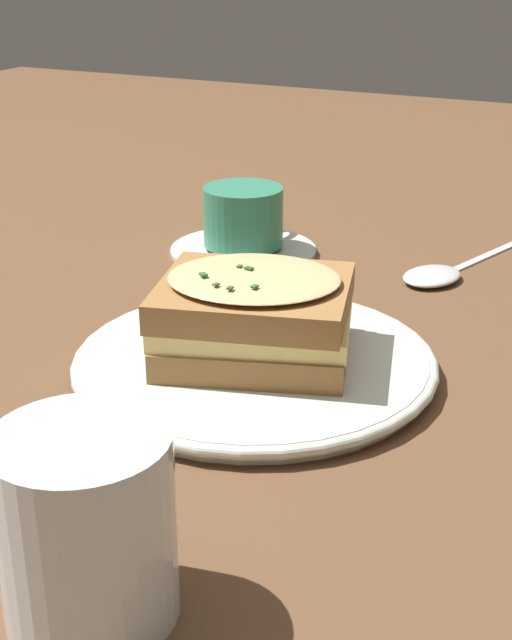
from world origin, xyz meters
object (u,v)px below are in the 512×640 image
at_px(sandwich, 253,315).
at_px(spoon, 438,274).
at_px(dinner_plate, 256,362).
at_px(teacup_with_saucer, 244,225).
at_px(water_glass, 87,527).

distance_m(sandwich, spoon, 0.25).
xyz_separation_m(dinner_plate, teacup_with_saucer, (0.13, -0.23, 0.02)).
height_order(sandwich, spoon, sandwich).
xyz_separation_m(dinner_plate, spoon, (-0.06, -0.24, -0.00)).
bearing_deg(sandwich, water_glass, 99.62).
distance_m(sandwich, water_glass, 0.25).
distance_m(teacup_with_saucer, spoon, 0.19).
height_order(dinner_plate, teacup_with_saucer, teacup_with_saucer).
bearing_deg(water_glass, teacup_with_saucer, -70.78).
bearing_deg(spoon, water_glass, 105.47).
xyz_separation_m(water_glass, spoon, (-0.02, -0.48, -0.04)).
relative_size(water_glass, spoon, 0.51).
height_order(teacup_with_saucer, water_glass, water_glass).
distance_m(sandwich, teacup_with_saucer, 0.26).
relative_size(teacup_with_saucer, water_glass, 1.56).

